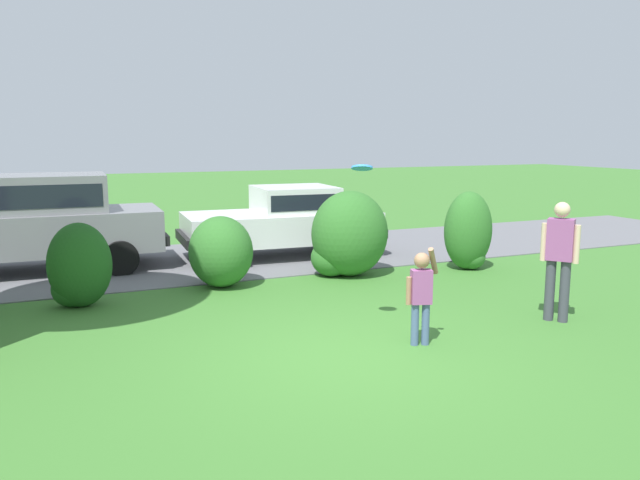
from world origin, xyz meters
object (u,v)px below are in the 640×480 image
object	(u,v)px
parked_suv	(40,218)
frisbee	(362,168)
child_thrower	(421,291)
parked_sedan	(285,219)
adult_onlooker	(559,255)

from	to	relation	value
parked_suv	frisbee	world-z (taller)	frisbee
child_thrower	frisbee	distance (m)	1.76
parked_suv	child_thrower	xyz separation A→B (m)	(4.49, -6.69, -0.36)
frisbee	parked_sedan	bearing A→B (deg)	80.11
child_thrower	frisbee	bearing A→B (deg)	126.47
frisbee	adult_onlooker	bearing A→B (deg)	-11.05
parked_suv	frisbee	size ratio (longest dim) A/B	16.35
parked_sedan	parked_suv	world-z (taller)	parked_suv
parked_sedan	adult_onlooker	distance (m)	6.47
frisbee	child_thrower	bearing A→B (deg)	-53.53
child_thrower	adult_onlooker	distance (m)	2.41
adult_onlooker	child_thrower	bearing A→B (deg)	-177.04
adult_onlooker	parked_sedan	bearing A→B (deg)	107.29
parked_sedan	child_thrower	world-z (taller)	parked_sedan
parked_sedan	parked_suv	bearing A→B (deg)	175.49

